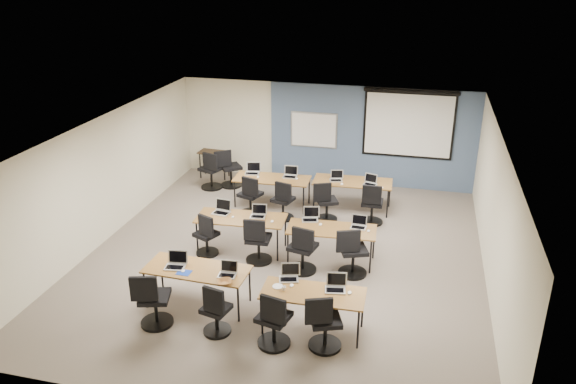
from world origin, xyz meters
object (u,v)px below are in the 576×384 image
(task_chair_5, at_px, (258,244))
(spare_chair_a, at_px, (229,171))
(whiteboard, at_px, (314,130))
(spare_chair_b, at_px, (211,173))
(training_table_mid_left, at_px, (241,219))
(laptop_8, at_px, (253,171))
(laptop_7, at_px, (359,224))
(task_chair_8, at_px, (250,199))
(laptop_2, at_px, (289,275))
(projector_screen, at_px, (409,120))
(training_table_front_left, at_px, (197,271))
(task_chair_3, at_px, (324,326))
(laptop_9, at_px, (290,174))
(laptop_5, at_px, (258,214))
(laptop_3, at_px, (336,286))
(task_chair_4, at_px, (207,238))
(task_chair_11, at_px, (372,207))
(task_chair_7, at_px, (352,256))
(task_chair_0, at_px, (153,304))
(laptop_10, at_px, (336,178))
(task_chair_6, at_px, (303,253))
(laptop_6, at_px, (311,217))
(utility_table, at_px, (214,155))
(training_table_back_left, at_px, (272,180))
(task_chair_1, at_px, (216,314))
(training_table_back_right, at_px, (353,183))
(laptop_1, at_px, (228,272))
(training_table_mid_right, at_px, (332,231))
(task_chair_10, at_px, (326,205))
(task_chair_9, at_px, (283,204))
(training_table_front_right, at_px, (313,295))
(laptop_4, at_px, (222,210))
(laptop_11, at_px, (370,182))

(task_chair_5, bearing_deg, spare_chair_a, 113.13)
(whiteboard, height_order, spare_chair_b, whiteboard)
(training_table_mid_left, distance_m, laptop_8, 2.64)
(laptop_7, relative_size, task_chair_8, 0.30)
(laptop_2, bearing_deg, projector_screen, 60.17)
(training_table_front_left, bearing_deg, task_chair_3, -13.95)
(laptop_9, bearing_deg, task_chair_5, -91.96)
(whiteboard, height_order, task_chair_5, whiteboard)
(laptop_5, bearing_deg, laptop_3, -57.98)
(task_chair_4, relative_size, task_chair_11, 0.94)
(task_chair_7, bearing_deg, task_chair_3, -113.78)
(training_table_front_left, distance_m, task_chair_5, 1.83)
(task_chair_0, height_order, spare_chair_a, spare_chair_a)
(projector_screen, height_order, task_chair_11, projector_screen)
(laptop_10, relative_size, task_chair_11, 0.30)
(task_chair_6, relative_size, spare_chair_a, 0.98)
(laptop_6, bearing_deg, laptop_10, 72.14)
(projector_screen, bearing_deg, utility_table, -175.55)
(training_table_back_left, distance_m, task_chair_6, 3.35)
(laptop_10, distance_m, task_chair_11, 1.26)
(task_chair_1, distance_m, laptop_6, 3.33)
(laptop_9, bearing_deg, spare_chair_b, 165.19)
(laptop_2, relative_size, utility_table, 0.39)
(task_chair_0, distance_m, task_chair_4, 2.51)
(laptop_2, relative_size, task_chair_11, 0.32)
(training_table_back_right, xyz_separation_m, spare_chair_b, (-3.84, 0.41, -0.25))
(laptop_1, relative_size, task_chair_1, 0.32)
(projector_screen, bearing_deg, laptop_9, -147.56)
(training_table_front_left, xyz_separation_m, training_table_mid_left, (0.09, 2.19, 0.00))
(training_table_front_left, height_order, laptop_7, laptop_7)
(training_table_back_right, distance_m, spare_chair_b, 3.87)
(projector_screen, relative_size, laptop_10, 7.83)
(training_table_mid_left, bearing_deg, task_chair_5, -47.83)
(training_table_mid_right, xyz_separation_m, spare_chair_b, (-3.79, 3.11, -0.25))
(task_chair_10, bearing_deg, task_chair_9, 166.46)
(task_chair_11, bearing_deg, laptop_9, 161.19)
(training_table_front_right, height_order, task_chair_10, task_chair_10)
(laptop_5, distance_m, task_chair_6, 1.43)
(task_chair_3, distance_m, laptop_6, 3.26)
(task_chair_5, bearing_deg, task_chair_1, -93.44)
(laptop_4, xyz_separation_m, laptop_9, (0.91, 2.43, -0.00))
(task_chair_1, height_order, task_chair_8, task_chair_8)
(laptop_3, relative_size, spare_chair_a, 0.32)
(task_chair_3, bearing_deg, task_chair_5, 106.47)
(training_table_front_left, xyz_separation_m, task_chair_5, (0.59, 1.71, -0.27))
(laptop_3, xyz_separation_m, task_chair_9, (-1.88, 3.88, -0.38))
(task_chair_3, distance_m, laptop_11, 5.43)
(training_table_front_left, height_order, training_table_mid_left, same)
(laptop_8, distance_m, task_chair_9, 1.46)
(task_chair_7, bearing_deg, training_table_front_left, -167.47)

